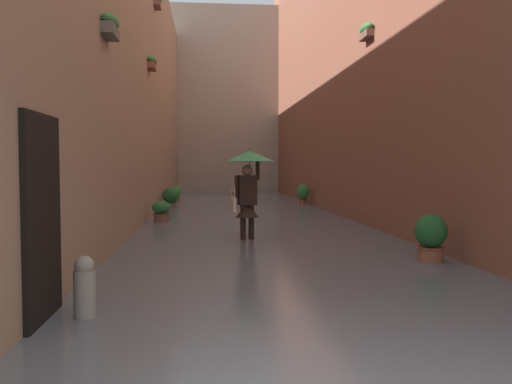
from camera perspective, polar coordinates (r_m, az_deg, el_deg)
The scene contains 12 objects.
ground_plane at distance 16.81m, azimuth -1.07°, elevation -2.81°, with size 70.14×70.14×0.00m, color #605B56.
flood_water at distance 16.81m, azimuth -1.07°, elevation -2.63°, with size 6.61×34.06×0.11m, color slate.
building_facade_left at distance 17.96m, azimuth 11.68°, elevation 16.99°, with size 2.04×32.06×12.12m.
building_facade_right at distance 17.12m, azimuth -14.20°, elevation 12.45°, with size 2.04×32.06×9.08m.
building_facade_far at distance 31.85m, azimuth -3.06°, elevation 9.67°, with size 9.41×1.80×10.83m, color #A89989.
person_wading at distance 11.23m, azimuth -0.81°, elevation 1.74°, with size 1.03×1.03×2.05m.
potted_plant_far_right at distance 19.47m, azimuth -9.11°, elevation -0.61°, with size 0.62×0.62×0.86m.
potted_plant_near_right at distance 23.26m, azimuth -8.54°, elevation -0.15°, with size 0.45×0.45×0.76m.
potted_plant_far_left at distance 21.09m, azimuth 5.05°, elevation -0.25°, with size 0.48×0.48×0.92m.
potted_plant_mid_right at distance 15.00m, azimuth -10.10°, elevation -2.15°, with size 0.51×0.51×0.68m.
potted_plant_near_left at distance 9.20m, azimuth 18.21°, elevation -4.75°, with size 0.53×0.53×0.88m.
mooring_bollard at distance 5.89m, azimuth -17.86°, elevation -10.12°, with size 0.23×0.23×0.75m.
Camera 1 is at (1.21, 2.65, 1.69)m, focal length 37.35 mm.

